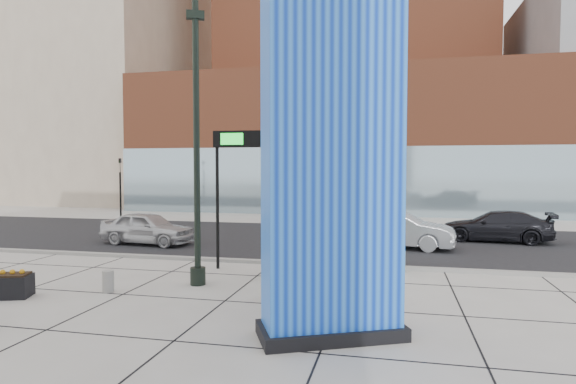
% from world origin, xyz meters
% --- Properties ---
extents(ground, '(160.00, 160.00, 0.00)m').
position_xyz_m(ground, '(0.00, 0.00, 0.00)').
color(ground, '#9E9991').
rests_on(ground, ground).
extents(street_asphalt, '(80.00, 12.00, 0.02)m').
position_xyz_m(street_asphalt, '(0.00, 10.00, 0.01)').
color(street_asphalt, black).
rests_on(street_asphalt, ground).
extents(curb_edge, '(80.00, 0.30, 0.12)m').
position_xyz_m(curb_edge, '(0.00, 4.00, 0.06)').
color(curb_edge, gray).
rests_on(curb_edge, ground).
extents(tower_podium, '(34.00, 10.00, 11.00)m').
position_xyz_m(tower_podium, '(1.00, 27.00, 5.50)').
color(tower_podium, brown).
rests_on(tower_podium, ground).
extents(tower_glass_front, '(34.00, 0.60, 5.00)m').
position_xyz_m(tower_glass_front, '(1.00, 22.20, 2.50)').
color(tower_glass_front, '#8CA5B2').
rests_on(tower_glass_front, ground).
extents(building_beige_left, '(18.00, 20.00, 34.00)m').
position_xyz_m(building_beige_left, '(-26.00, 34.00, 17.00)').
color(building_beige_left, gray).
rests_on(building_beige_left, ground).
extents(blue_pylon, '(3.26, 2.46, 9.94)m').
position_xyz_m(blue_pylon, '(4.09, -3.06, 4.80)').
color(blue_pylon, '#0D38C8').
rests_on(blue_pylon, ground).
extents(lamp_post, '(0.57, 0.46, 8.40)m').
position_xyz_m(lamp_post, '(-0.41, 0.49, 3.44)').
color(lamp_post, black).
rests_on(lamp_post, ground).
extents(public_art_sculpture, '(2.53, 1.87, 5.17)m').
position_xyz_m(public_art_sculpture, '(3.10, -0.42, 1.36)').
color(public_art_sculpture, '#B2B3B7').
rests_on(public_art_sculpture, ground).
extents(concrete_bollard, '(0.32, 0.32, 0.62)m').
position_xyz_m(concrete_bollard, '(-2.53, -0.88, 0.31)').
color(concrete_bollard, gray).
rests_on(concrete_bollard, ground).
extents(overhead_street_sign, '(2.26, 0.35, 4.78)m').
position_xyz_m(overhead_street_sign, '(0.16, 2.80, 4.10)').
color(overhead_street_sign, black).
rests_on(overhead_street_sign, ground).
extents(round_planter_east, '(1.09, 1.09, 2.74)m').
position_xyz_m(round_planter_east, '(4.79, 3.60, 1.30)').
color(round_planter_east, '#7CA7A2').
rests_on(round_planter_east, ground).
extents(round_planter_mid, '(1.03, 1.03, 2.58)m').
position_xyz_m(round_planter_mid, '(5.20, 3.60, 1.22)').
color(round_planter_mid, '#7CA7A2').
rests_on(round_planter_mid, ground).
extents(round_planter_west, '(0.94, 0.94, 2.36)m').
position_xyz_m(round_planter_west, '(1.80, 1.80, 1.12)').
color(round_planter_west, '#7CA7A2').
rests_on(round_planter_west, ground).
extents(box_planter_north, '(1.55, 1.12, 0.77)m').
position_xyz_m(box_planter_north, '(-4.99, -2.00, 0.35)').
color(box_planter_north, black).
rests_on(box_planter_north, ground).
extents(car_white_west, '(4.51, 2.22, 1.48)m').
position_xyz_m(car_white_west, '(-5.68, 7.02, 0.74)').
color(car_white_west, silver).
rests_on(car_white_west, ground).
extents(car_silver_mid, '(5.04, 2.46, 1.59)m').
position_xyz_m(car_silver_mid, '(5.46, 8.50, 0.80)').
color(car_silver_mid, '#A0A2A7').
rests_on(car_silver_mid, ground).
extents(car_dark_east, '(5.23, 2.68, 1.45)m').
position_xyz_m(car_dark_east, '(10.01, 11.36, 0.73)').
color(car_dark_east, black).
rests_on(car_dark_east, ground).
extents(traffic_signal, '(0.15, 0.18, 4.10)m').
position_xyz_m(traffic_signal, '(-12.00, 15.00, 2.30)').
color(traffic_signal, black).
rests_on(traffic_signal, ground).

